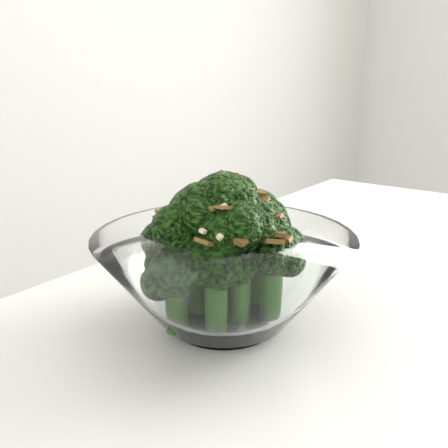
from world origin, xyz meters
TOP-DOWN VIEW (x-y plane):
  - table at (0.15, 0.05)m, footprint 1.41×1.19m
  - broccoli_dish at (-0.05, 0.15)m, footprint 0.25×0.25m

SIDE VIEW (x-z plane):
  - table at x=0.15m, z-range 0.31..1.06m
  - broccoli_dish at x=-0.05m, z-range 0.73..0.89m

